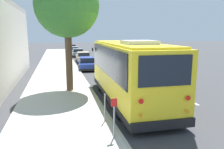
% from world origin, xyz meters
% --- Properties ---
extents(ground_plane, '(160.00, 160.00, 0.00)m').
position_xyz_m(ground_plane, '(0.00, 0.00, 0.00)').
color(ground_plane, '#3D3D3F').
extents(sidewalk_slab, '(80.00, 4.15, 0.15)m').
position_xyz_m(sidewalk_slab, '(0.00, 3.92, 0.07)').
color(sidewalk_slab, beige).
rests_on(sidewalk_slab, ground).
extents(curb_strip, '(80.00, 0.14, 0.15)m').
position_xyz_m(curb_strip, '(0.00, 1.78, 0.07)').
color(curb_strip, '#AAA69D').
rests_on(curb_strip, ground).
extents(shuttle_bus, '(8.95, 2.81, 3.41)m').
position_xyz_m(shuttle_bus, '(-1.11, 0.11, 1.82)').
color(shuttle_bus, yellow).
rests_on(shuttle_bus, ground).
extents(parked_sedan_blue, '(4.35, 1.98, 1.29)m').
position_xyz_m(parked_sedan_blue, '(10.52, 0.82, 0.60)').
color(parked_sedan_blue, navy).
rests_on(parked_sedan_blue, ground).
extents(parked_sedan_tan, '(4.42, 1.81, 1.33)m').
position_xyz_m(parked_sedan_tan, '(16.64, 0.47, 0.62)').
color(parked_sedan_tan, tan).
rests_on(parked_sedan_tan, ground).
extents(parked_sedan_gray, '(4.54, 1.83, 1.28)m').
position_xyz_m(parked_sedan_gray, '(24.04, 0.50, 0.59)').
color(parked_sedan_gray, slate).
rests_on(parked_sedan_gray, ground).
extents(parked_sedan_silver, '(4.18, 1.80, 1.29)m').
position_xyz_m(parked_sedan_silver, '(29.53, 0.69, 0.59)').
color(parked_sedan_silver, '#A8AAAF').
rests_on(parked_sedan_silver, ground).
extents(parked_sedan_maroon, '(4.17, 1.84, 1.33)m').
position_xyz_m(parked_sedan_maroon, '(36.62, 0.49, 0.62)').
color(parked_sedan_maroon, maroon).
rests_on(parked_sedan_maroon, ground).
extents(street_tree, '(3.91, 3.91, 7.81)m').
position_xyz_m(street_tree, '(1.74, 3.15, 5.65)').
color(street_tree, brown).
rests_on(street_tree, sidewalk_slab).
extents(sign_post_near, '(0.06, 0.22, 1.41)m').
position_xyz_m(sign_post_near, '(-5.39, 2.06, 0.88)').
color(sign_post_near, gray).
rests_on(sign_post_near, sidewalk_slab).
extents(sign_post_far, '(0.06, 0.06, 1.17)m').
position_xyz_m(sign_post_far, '(-3.91, 2.06, 0.73)').
color(sign_post_far, gray).
rests_on(sign_post_far, sidewalk_slab).
extents(lane_stripe_mid, '(2.40, 0.14, 0.01)m').
position_xyz_m(lane_stripe_mid, '(-1.54, -3.27, 0.00)').
color(lane_stripe_mid, silver).
rests_on(lane_stripe_mid, ground).
extents(lane_stripe_ahead, '(2.40, 0.14, 0.01)m').
position_xyz_m(lane_stripe_ahead, '(4.46, -3.27, 0.00)').
color(lane_stripe_ahead, silver).
rests_on(lane_stripe_ahead, ground).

